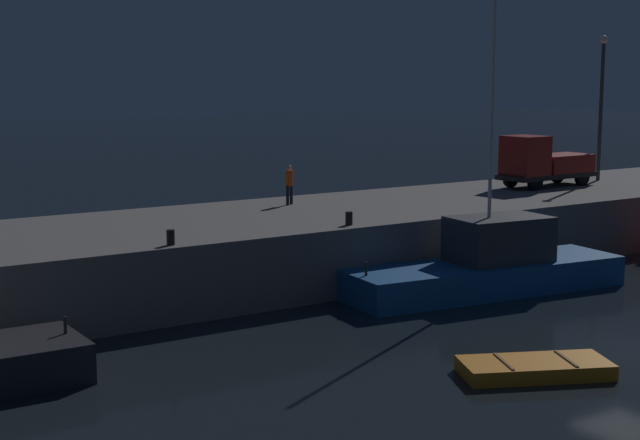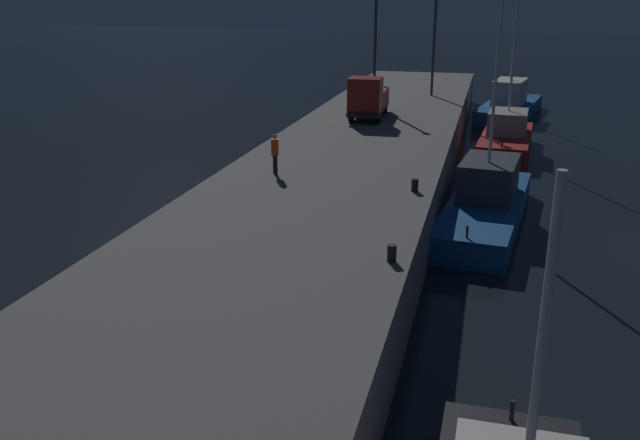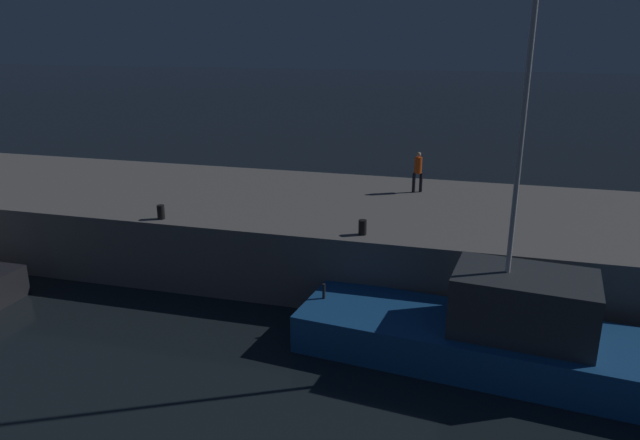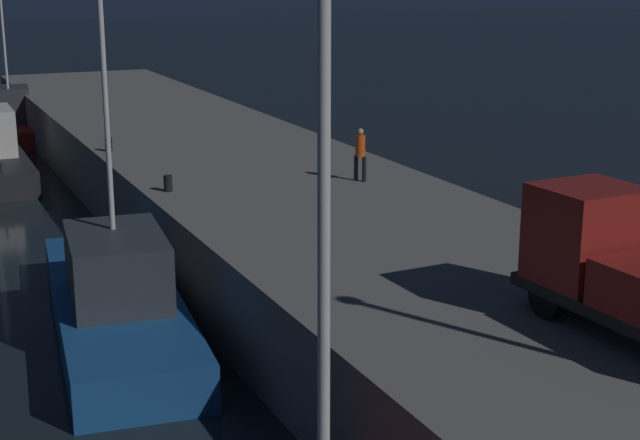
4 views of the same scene
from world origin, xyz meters
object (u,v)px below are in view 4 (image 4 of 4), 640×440
at_px(fishing_boat_orange, 10,122).
at_px(bollard_central, 109,145).
at_px(fishing_trawler_red, 117,299).
at_px(utility_truck, 634,273).
at_px(bollard_west, 168,183).
at_px(dockworker, 360,151).

xyz_separation_m(fishing_boat_orange, bollard_central, (19.81, 1.29, 1.89)).
distance_m(fishing_boat_orange, bollard_central, 19.94).
relative_size(fishing_trawler_red, bollard_central, 22.55).
bearing_deg(utility_truck, bollard_west, -162.98).
bearing_deg(bollard_west, bollard_central, -178.43).
bearing_deg(dockworker, fishing_boat_orange, -164.87).
distance_m(dockworker, bollard_central, 10.89).
bearing_deg(utility_truck, fishing_boat_orange, -171.70).
distance_m(utility_truck, bollard_central, 23.77).
relative_size(fishing_trawler_red, bollard_west, 22.95).
height_order(utility_truck, dockworker, utility_truck).
bearing_deg(dockworker, bollard_central, -143.67).
distance_m(bollard_west, bollard_central, 7.58).
xyz_separation_m(utility_truck, bollard_west, (-15.63, -4.78, -0.99)).
xyz_separation_m(bollard_west, bollard_central, (-7.58, -0.21, 0.00)).
bearing_deg(dockworker, fishing_trawler_red, -68.75).
bearing_deg(bollard_central, utility_truck, 12.13).
relative_size(dockworker, bollard_central, 3.36).
xyz_separation_m(fishing_trawler_red, dockworker, (-3.52, 9.05, 2.69)).
distance_m(fishing_trawler_red, bollard_central, 12.70).
height_order(dockworker, bollard_central, dockworker).
bearing_deg(fishing_trawler_red, fishing_boat_orange, 177.64).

